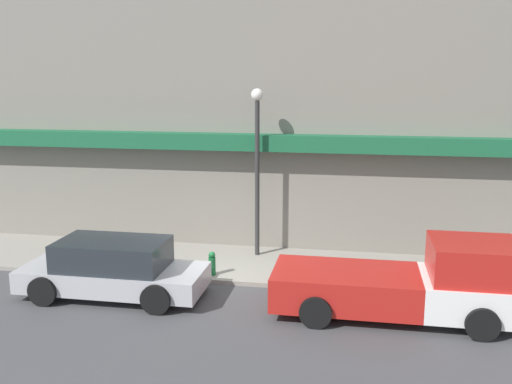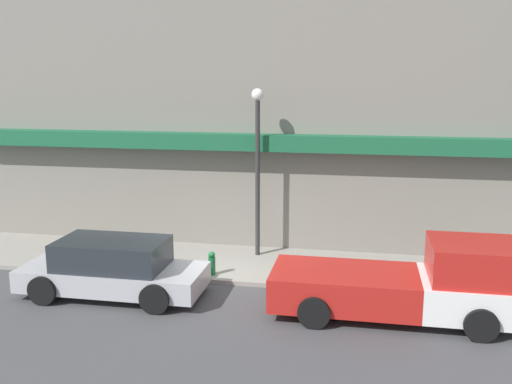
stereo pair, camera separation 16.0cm
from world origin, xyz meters
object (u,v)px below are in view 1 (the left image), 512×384
object	(u,v)px
parked_car	(113,269)
street_lamp	(257,152)
fire_hydrant	(212,263)
pickup_truck	(413,283)

from	to	relation	value
parked_car	street_lamp	world-z (taller)	street_lamp
fire_hydrant	street_lamp	xyz separation A→B (m)	(0.91, 2.02, 2.86)
pickup_truck	street_lamp	size ratio (longest dim) A/B	1.13
pickup_truck	street_lamp	xyz separation A→B (m)	(-4.32, 3.65, 2.49)
pickup_truck	fire_hydrant	xyz separation A→B (m)	(-5.23, 1.63, -0.37)
fire_hydrant	street_lamp	world-z (taller)	street_lamp
pickup_truck	fire_hydrant	world-z (taller)	pickup_truck
parked_car	street_lamp	distance (m)	5.43
pickup_truck	parked_car	bearing A→B (deg)	-178.65
fire_hydrant	street_lamp	size ratio (longest dim) A/B	0.13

